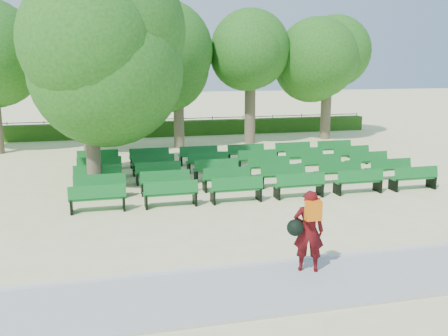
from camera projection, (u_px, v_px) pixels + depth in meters
name	position (u px, v px, depth m)	size (l,w,h in m)	color
ground	(221.00, 193.00, 17.05)	(120.00, 120.00, 0.00)	beige
paving	(309.00, 283.00, 10.03)	(30.00, 2.20, 0.06)	#A8A7A3
curb	(288.00, 261.00, 11.11)	(30.00, 0.12, 0.10)	silver
hedge	(166.00, 129.00, 30.24)	(26.00, 0.70, 0.90)	#285315
fence	(165.00, 135.00, 30.71)	(26.00, 0.10, 1.02)	black
tree_line	(176.00, 147.00, 26.54)	(21.80, 6.80, 7.04)	#26641A
bench_array	(242.00, 176.00, 19.22)	(1.68, 0.55, 1.06)	#116422
tree_among	(88.00, 56.00, 16.63)	(5.13, 5.13, 6.94)	brown
person	(308.00, 230.00, 10.39)	(0.87, 0.61, 1.75)	#4A0A0D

